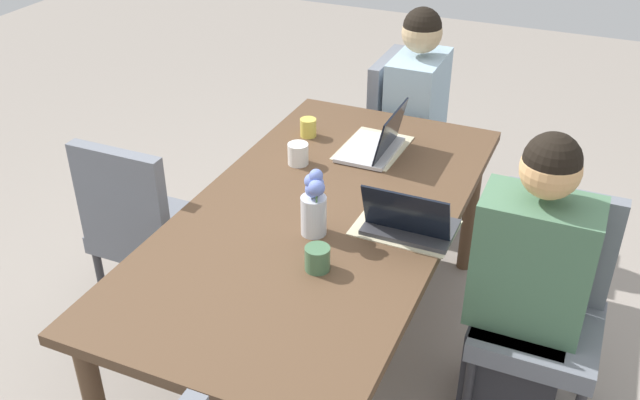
% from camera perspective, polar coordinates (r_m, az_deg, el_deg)
% --- Properties ---
extents(ground_plane, '(10.00, 10.00, 0.00)m').
position_cam_1_polar(ground_plane, '(3.15, -0.00, -12.34)').
color(ground_plane, gray).
extents(dining_table, '(1.93, 0.98, 0.74)m').
position_cam_1_polar(dining_table, '(2.73, -0.00, -2.26)').
color(dining_table, brown).
rests_on(dining_table, ground_plane).
extents(chair_head_right_left_near, '(0.44, 0.44, 0.90)m').
position_cam_1_polar(chair_head_right_left_near, '(3.88, 6.73, 5.49)').
color(chair_head_right_left_near, slate).
rests_on(chair_head_right_left_near, ground_plane).
extents(person_head_right_left_near, '(0.40, 0.36, 1.19)m').
position_cam_1_polar(person_head_right_left_near, '(3.80, 7.56, 5.30)').
color(person_head_right_left_near, '#2D2D33').
rests_on(person_head_right_left_near, ground_plane).
extents(chair_near_left_mid, '(0.44, 0.44, 0.90)m').
position_cam_1_polar(chair_near_left_mid, '(2.77, 17.52, -7.62)').
color(chair_near_left_mid, slate).
rests_on(chair_near_left_mid, ground_plane).
extents(person_near_left_mid, '(0.36, 0.40, 1.19)m').
position_cam_1_polar(person_near_left_mid, '(2.69, 16.12, -7.82)').
color(person_near_left_mid, '#2D2D33').
rests_on(person_near_left_mid, ground_plane).
extents(chair_far_right_near, '(0.44, 0.44, 0.90)m').
position_cam_1_polar(chair_far_right_near, '(3.15, -13.94, -1.75)').
color(chair_far_right_near, slate).
rests_on(chair_far_right_near, ground_plane).
extents(flower_vase, '(0.12, 0.10, 0.26)m').
position_cam_1_polar(flower_vase, '(2.50, -0.48, -0.21)').
color(flower_vase, silver).
rests_on(flower_vase, dining_table).
extents(placemat_head_right_left_near, '(0.37, 0.27, 0.00)m').
position_cam_1_polar(placemat_head_right_left_near, '(3.16, 4.27, 4.17)').
color(placemat_head_right_left_near, beige).
rests_on(placemat_head_right_left_near, dining_table).
extents(placemat_near_left_mid, '(0.27, 0.37, 0.00)m').
position_cam_1_polar(placemat_near_left_mid, '(2.61, 6.83, -2.22)').
color(placemat_near_left_mid, beige).
rests_on(placemat_near_left_mid, dining_table).
extents(laptop_near_left_mid, '(0.22, 0.32, 0.21)m').
position_cam_1_polar(laptop_near_left_mid, '(2.57, 7.14, -1.82)').
color(laptop_near_left_mid, '#38383D').
rests_on(laptop_near_left_mid, dining_table).
extents(laptop_head_right_left_near, '(0.32, 0.22, 0.21)m').
position_cam_1_polar(laptop_head_right_left_near, '(3.10, 4.53, 4.48)').
color(laptop_head_right_left_near, silver).
rests_on(laptop_head_right_left_near, dining_table).
extents(coffee_mug_near_left, '(0.09, 0.09, 0.09)m').
position_cam_1_polar(coffee_mug_near_left, '(2.37, -0.21, -4.70)').
color(coffee_mug_near_left, '#47704C').
rests_on(coffee_mug_near_left, dining_table).
extents(coffee_mug_near_right, '(0.07, 0.07, 0.08)m').
position_cam_1_polar(coffee_mug_near_right, '(3.24, -0.95, 5.82)').
color(coffee_mug_near_right, '#DBC64C').
rests_on(coffee_mug_near_right, dining_table).
extents(coffee_mug_centre_left, '(0.09, 0.09, 0.09)m').
position_cam_1_polar(coffee_mug_centre_left, '(3.00, -1.77, 3.71)').
color(coffee_mug_centre_left, white).
rests_on(coffee_mug_centre_left, dining_table).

